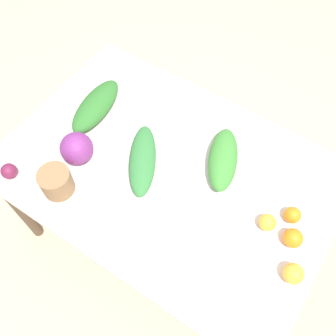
{
  "coord_description": "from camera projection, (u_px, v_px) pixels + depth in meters",
  "views": [
    {
      "loc": [
        -0.47,
        0.71,
        2.22
      ],
      "look_at": [
        0.0,
        0.0,
        0.79
      ],
      "focal_mm": 40.0,
      "sensor_mm": 36.0,
      "label": 1
    }
  ],
  "objects": [
    {
      "name": "ground_plane",
      "position": [
        168.0,
        232.0,
        2.34
      ],
      "size": [
        8.0,
        8.0,
        0.0
      ],
      "primitive_type": "plane",
      "color": "#C6B289"
    },
    {
      "name": "dining_table",
      "position": [
        168.0,
        180.0,
        1.76
      ],
      "size": [
        1.47,
        1.01,
        0.77
      ],
      "color": "silver",
      "rests_on": "ground_plane"
    },
    {
      "name": "cabbage_purple",
      "position": [
        77.0,
        148.0,
        1.65
      ],
      "size": [
        0.15,
        0.15,
        0.15
      ],
      "primitive_type": "sphere",
      "color": "#7A2D75",
      "rests_on": "dining_table"
    },
    {
      "name": "paper_bag",
      "position": [
        56.0,
        182.0,
        1.58
      ],
      "size": [
        0.14,
        0.14,
        0.12
      ],
      "primitive_type": "cylinder",
      "color": "olive",
      "rests_on": "dining_table"
    },
    {
      "name": "greens_bunch_scallion",
      "position": [
        223.0,
        159.0,
        1.66
      ],
      "size": [
        0.25,
        0.35,
        0.09
      ],
      "primitive_type": "ellipsoid",
      "rotation": [
        0.0,
        0.0,
        1.98
      ],
      "color": "#3D8433",
      "rests_on": "dining_table"
    },
    {
      "name": "greens_bunch_dandelion",
      "position": [
        96.0,
        106.0,
        1.81
      ],
      "size": [
        0.18,
        0.37,
        0.09
      ],
      "primitive_type": "ellipsoid",
      "rotation": [
        0.0,
        0.0,
        4.83
      ],
      "color": "#2D6B28",
      "rests_on": "dining_table"
    },
    {
      "name": "greens_bunch_chard",
      "position": [
        143.0,
        160.0,
        1.67
      ],
      "size": [
        0.3,
        0.38,
        0.07
      ],
      "primitive_type": "ellipsoid",
      "rotation": [
        0.0,
        0.0,
        5.27
      ],
      "color": "#337538",
      "rests_on": "dining_table"
    },
    {
      "name": "beet_root",
      "position": [
        9.0,
        171.0,
        1.64
      ],
      "size": [
        0.07,
        0.07,
        0.07
      ],
      "primitive_type": "sphere",
      "color": "maroon",
      "rests_on": "dining_table"
    },
    {
      "name": "orange_0",
      "position": [
        268.0,
        222.0,
        1.52
      ],
      "size": [
        0.07,
        0.07,
        0.07
      ],
      "primitive_type": "sphere",
      "color": "#F9A833",
      "rests_on": "dining_table"
    },
    {
      "name": "orange_1",
      "position": [
        293.0,
        238.0,
        1.48
      ],
      "size": [
        0.08,
        0.08,
        0.08
      ],
      "primitive_type": "sphere",
      "color": "orange",
      "rests_on": "dining_table"
    },
    {
      "name": "orange_2",
      "position": [
        293.0,
        274.0,
        1.41
      ],
      "size": [
        0.08,
        0.08,
        0.08
      ],
      "primitive_type": "sphere",
      "color": "#F9A833",
      "rests_on": "dining_table"
    },
    {
      "name": "orange_3",
      "position": [
        293.0,
        215.0,
        1.53
      ],
      "size": [
        0.07,
        0.07,
        0.07
      ],
      "primitive_type": "sphere",
      "color": "orange",
      "rests_on": "dining_table"
    }
  ]
}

